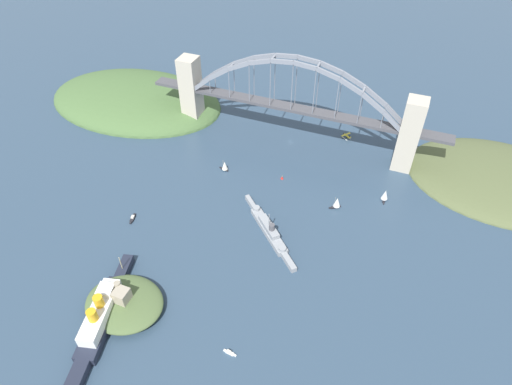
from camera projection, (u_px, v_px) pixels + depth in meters
ground_plane at (290, 142)px, 368.28m from camera, size 1400.00×1400.00×0.00m
harbor_arch_bridge at (292, 108)px, 347.03m from camera, size 244.04×15.76×74.20m
headland_west_shore at (503, 180)px, 330.77m from camera, size 137.88×105.31×17.76m
headland_east_shore at (139, 101)px, 417.29m from camera, size 169.39×114.17×31.02m
ocean_liner at (101, 315)px, 237.80m from camera, size 28.31×84.76×19.08m
naval_cruiser at (269, 230)px, 288.63m from camera, size 54.26×53.10×17.08m
fort_island_mid_harbor at (124, 303)px, 245.18m from camera, size 45.06×38.61×16.30m
seaplane_taxiing_near_bridge at (346, 136)px, 370.51m from camera, size 8.74×8.81×4.92m
small_boat_0 at (133, 218)px, 299.69m from camera, size 3.77×9.49×2.19m
small_boat_1 at (230, 353)px, 227.03m from camera, size 7.51×2.16×2.08m
small_boat_2 at (225, 166)px, 337.21m from camera, size 8.32×5.53×9.10m
small_boat_3 at (385, 195)px, 311.70m from camera, size 5.37×8.79×9.97m
small_boat_4 at (337, 202)px, 305.71m from camera, size 8.19×7.00×10.02m
channel_marker_buoy at (282, 178)px, 331.44m from camera, size 2.20×2.20×2.75m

